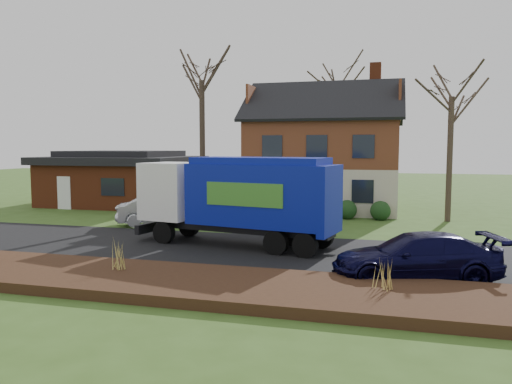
# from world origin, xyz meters

# --- Properties ---
(ground) EXTENTS (120.00, 120.00, 0.00)m
(ground) POSITION_xyz_m (0.00, 0.00, 0.00)
(ground) COLOR #36531B
(ground) RESTS_ON ground
(road) EXTENTS (80.00, 7.00, 0.02)m
(road) POSITION_xyz_m (0.00, 0.00, 0.01)
(road) COLOR black
(road) RESTS_ON ground
(mulch_verge) EXTENTS (80.00, 3.50, 0.30)m
(mulch_verge) POSITION_xyz_m (0.00, -5.30, 0.15)
(mulch_verge) COLOR black
(mulch_verge) RESTS_ON ground
(main_house) EXTENTS (12.95, 8.95, 9.26)m
(main_house) POSITION_xyz_m (1.49, 13.91, 4.03)
(main_house) COLOR beige
(main_house) RESTS_ON ground
(ranch_house) EXTENTS (9.80, 8.20, 3.70)m
(ranch_house) POSITION_xyz_m (-12.00, 13.00, 1.81)
(ranch_house) COLOR brown
(ranch_house) RESTS_ON ground
(garbage_truck) EXTENTS (8.61, 3.71, 3.58)m
(garbage_truck) POSITION_xyz_m (0.30, 0.90, 2.06)
(garbage_truck) COLOR black
(garbage_truck) RESTS_ON ground
(silver_sedan) EXTENTS (4.86, 3.14, 1.51)m
(silver_sedan) POSITION_xyz_m (-4.99, 4.92, 0.76)
(silver_sedan) COLOR #B8BBC1
(silver_sedan) RESTS_ON ground
(navy_wagon) EXTENTS (5.28, 3.24, 1.43)m
(navy_wagon) POSITION_xyz_m (6.88, -2.73, 0.71)
(navy_wagon) COLOR black
(navy_wagon) RESTS_ON ground
(tree_front_west) EXTENTS (3.69, 3.69, 10.95)m
(tree_front_west) POSITION_xyz_m (-4.79, 9.88, 9.03)
(tree_front_west) COLOR #3A2D23
(tree_front_west) RESTS_ON ground
(tree_front_east) EXTENTS (3.40, 3.40, 9.43)m
(tree_front_east) POSITION_xyz_m (9.09, 10.14, 7.67)
(tree_front_east) COLOR #433428
(tree_front_east) RESTS_ON ground
(tree_back) EXTENTS (3.76, 3.76, 11.89)m
(tree_back) POSITION_xyz_m (1.81, 23.49, 9.91)
(tree_back) COLOR #3A2E23
(tree_back) RESTS_ON ground
(grass_clump_mid) EXTENTS (0.35, 0.29, 0.98)m
(grass_clump_mid) POSITION_xyz_m (-1.73, -4.88, 0.79)
(grass_clump_mid) COLOR tan
(grass_clump_mid) RESTS_ON mulch_verge
(grass_clump_east) EXTENTS (0.34, 0.28, 0.85)m
(grass_clump_east) POSITION_xyz_m (5.98, -4.99, 0.72)
(grass_clump_east) COLOR tan
(grass_clump_east) RESTS_ON mulch_verge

